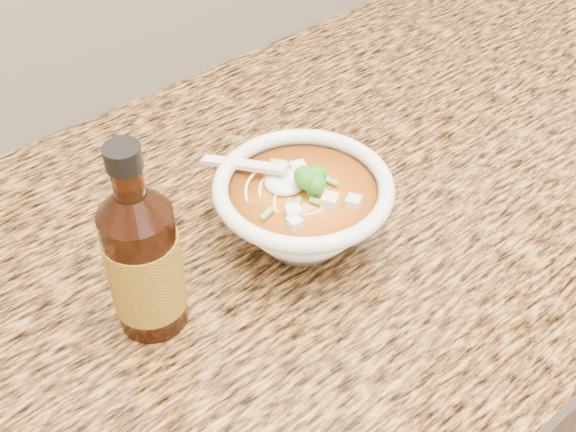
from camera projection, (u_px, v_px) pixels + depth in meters
counter_slab at (288, 227)px, 0.82m from camera, size 4.00×0.68×0.04m
soup_bowl at (303, 210)px, 0.74m from camera, size 0.18×0.20×0.10m
hot_sauce_bottle at (144, 261)px, 0.64m from camera, size 0.09×0.09×0.21m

